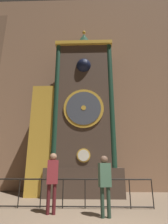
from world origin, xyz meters
TOP-DOWN VIEW (x-y plane):
  - cathedral_back_wall at (-0.09, 6.52)m, footprint 24.00×0.32m
  - clock_tower at (-0.81, 5.12)m, footprint 4.49×1.83m
  - railing_fence at (-0.75, 2.76)m, footprint 5.41×0.05m
  - visitor_near at (-1.38, 2.00)m, footprint 0.38×0.29m
  - visitor_far at (0.24, 1.70)m, footprint 0.38×0.29m

SIDE VIEW (x-z plane):
  - railing_fence at x=-0.75m, z-range 0.06..1.01m
  - visitor_far at x=0.24m, z-range 0.18..1.87m
  - visitor_near at x=-1.38m, z-range 0.19..1.98m
  - clock_tower at x=-0.81m, z-range -0.81..8.54m
  - cathedral_back_wall at x=-0.09m, z-range -0.01..13.29m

